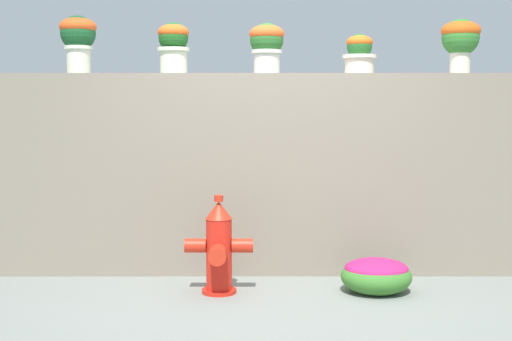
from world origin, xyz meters
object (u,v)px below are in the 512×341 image
at_px(potted_plant_5, 462,38).
at_px(fire_hydrant, 220,249).
at_px(potted_plant_4, 360,53).
at_px(potted_plant_1, 79,36).
at_px(flower_bush_left, 377,274).
at_px(potted_plant_3, 268,43).
at_px(potted_plant_2, 174,44).

distance_m(potted_plant_5, fire_hydrant, 2.75).
distance_m(potted_plant_4, fire_hydrant, 2.11).
bearing_deg(potted_plant_1, potted_plant_4, 0.77).
bearing_deg(potted_plant_4, flower_bush_left, -85.46).
bearing_deg(potted_plant_5, potted_plant_3, 178.84).
bearing_deg(potted_plant_1, potted_plant_3, 0.52).
xyz_separation_m(potted_plant_3, fire_hydrant, (-0.39, -0.71, -1.66)).
distance_m(potted_plant_2, fire_hydrant, 1.85).
distance_m(potted_plant_2, potted_plant_4, 1.62).
height_order(potted_plant_3, flower_bush_left, potted_plant_3).
bearing_deg(potted_plant_3, fire_hydrant, -118.66).
bearing_deg(potted_plant_2, fire_hydrant, -58.82).
distance_m(potted_plant_1, potted_plant_3, 1.63).
bearing_deg(fire_hydrant, potted_plant_5, 18.12).
height_order(potted_plant_1, flower_bush_left, potted_plant_1).
distance_m(potted_plant_1, fire_hydrant, 2.23).
height_order(potted_plant_1, potted_plant_3, potted_plant_1).
xyz_separation_m(potted_plant_2, potted_plant_4, (1.61, 0.03, -0.07)).
relative_size(potted_plant_1, potted_plant_5, 1.06).
height_order(potted_plant_2, potted_plant_3, potted_plant_2).
relative_size(potted_plant_1, flower_bush_left, 0.88).
bearing_deg(potted_plant_4, potted_plant_5, -3.42).
distance_m(potted_plant_3, fire_hydrant, 1.85).
height_order(potted_plant_2, fire_hydrant, potted_plant_2).
relative_size(potted_plant_5, flower_bush_left, 0.83).
xyz_separation_m(potted_plant_4, fire_hydrant, (-1.19, -0.72, -1.58)).
distance_m(potted_plant_1, potted_plant_4, 2.44).
xyz_separation_m(potted_plant_5, flower_bush_left, (-0.81, -0.65, -1.91)).
bearing_deg(potted_plant_4, fire_hydrant, -148.74).
bearing_deg(potted_plant_2, potted_plant_3, 0.62).
bearing_deg(potted_plant_2, potted_plant_5, -0.58).
distance_m(potted_plant_1, flower_bush_left, 3.22).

